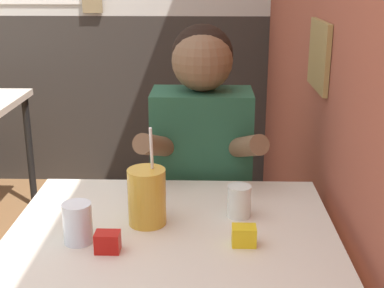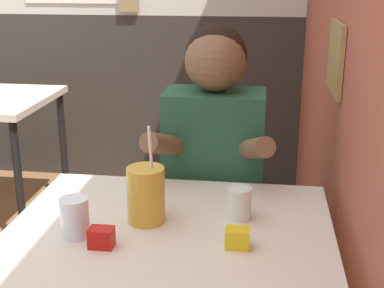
# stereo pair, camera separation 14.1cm
# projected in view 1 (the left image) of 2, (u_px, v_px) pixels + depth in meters

# --- Properties ---
(main_table) EXTENTS (0.86, 0.89, 0.72)m
(main_table) POSITION_uv_depth(u_px,v_px,m) (170.00, 272.00, 1.33)
(main_table) COLOR beige
(main_table) RESTS_ON ground_plane
(person_seated) EXTENTS (0.42, 0.40, 1.21)m
(person_seated) POSITION_uv_depth(u_px,v_px,m) (201.00, 188.00, 1.89)
(person_seated) COLOR #235138
(person_seated) RESTS_ON ground_plane
(cocktail_pitcher) EXTENTS (0.10, 0.10, 0.27)m
(cocktail_pitcher) POSITION_uv_depth(u_px,v_px,m) (147.00, 197.00, 1.42)
(cocktail_pitcher) COLOR gold
(cocktail_pitcher) RESTS_ON main_table
(glass_near_pitcher) EXTENTS (0.07, 0.07, 0.10)m
(glass_near_pitcher) POSITION_uv_depth(u_px,v_px,m) (78.00, 223.00, 1.33)
(glass_near_pitcher) COLOR silver
(glass_near_pitcher) RESTS_ON main_table
(glass_center) EXTENTS (0.07, 0.07, 0.09)m
(glass_center) POSITION_uv_depth(u_px,v_px,m) (239.00, 201.00, 1.47)
(glass_center) COLOR silver
(glass_center) RESTS_ON main_table
(condiment_ketchup) EXTENTS (0.06, 0.04, 0.05)m
(condiment_ketchup) POSITION_uv_depth(u_px,v_px,m) (108.00, 242.00, 1.29)
(condiment_ketchup) COLOR #B7140F
(condiment_ketchup) RESTS_ON main_table
(condiment_mustard) EXTENTS (0.06, 0.04, 0.05)m
(condiment_mustard) POSITION_uv_depth(u_px,v_px,m) (244.00, 236.00, 1.32)
(condiment_mustard) COLOR yellow
(condiment_mustard) RESTS_ON main_table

